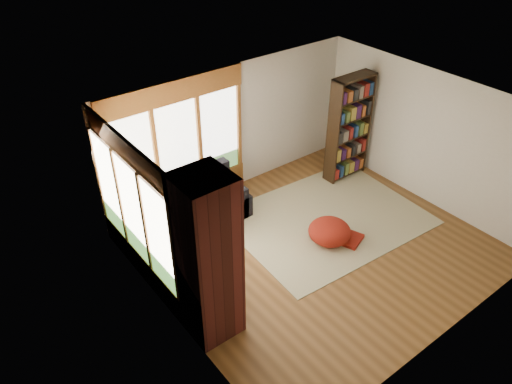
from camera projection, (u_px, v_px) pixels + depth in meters
floor at (316, 248)px, 8.75m from camera, size 5.50×5.50×0.00m
ceiling at (328, 112)px, 7.28m from camera, size 5.50×5.50×0.00m
wall_back at (232, 130)px, 9.65m from camera, size 5.50×0.04×2.60m
wall_front at (457, 272)px, 6.38m from camera, size 5.50×0.04×2.60m
wall_left at (171, 256)px, 6.63m from camera, size 0.04×5.00×2.60m
wall_right at (427, 137)px, 9.40m from camera, size 0.04×5.00×2.60m
windows_back at (178, 146)px, 9.00m from camera, size 2.82×0.10×1.90m
windows_left at (133, 210)px, 7.41m from camera, size 0.10×2.62×1.90m
roller_blind at (107, 163)px, 7.74m from camera, size 0.03×0.72×0.90m
brick_chimney at (208, 259)px, 6.58m from camera, size 0.70×0.70×2.60m
sectional_sofa at (168, 229)px, 8.71m from camera, size 2.20×2.20×0.80m
area_rug at (327, 219)px, 9.44m from camera, size 3.65×2.88×0.01m
bookshelf at (349, 128)px, 10.12m from camera, size 0.95×0.32×2.22m
pouf at (330, 231)px, 8.80m from camera, size 0.96×0.96×0.41m
dog_tan at (165, 200)px, 8.54m from camera, size 1.12×0.99×0.55m
dog_brindle at (191, 226)px, 8.05m from camera, size 0.62×0.86×0.44m
throw_pillows at (163, 202)px, 8.55m from camera, size 1.98×1.68×0.45m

